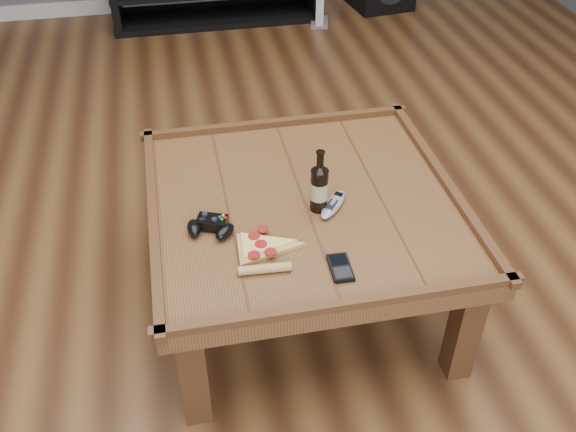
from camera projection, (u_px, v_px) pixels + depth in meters
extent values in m
plane|color=#3F2212|center=(302.00, 297.00, 2.37)|extent=(6.00, 6.00, 0.00)
cube|color=#4E3216|center=(304.00, 208.00, 2.11)|extent=(1.00, 1.00, 0.06)
cube|color=#3F2511|center=(193.00, 373.00, 1.86)|extent=(0.08, 0.08, 0.39)
cube|color=#3F2511|center=(464.00, 330.00, 1.99)|extent=(0.08, 0.08, 0.39)
cube|color=#3F2511|center=(175.00, 201.00, 2.50)|extent=(0.08, 0.08, 0.39)
cube|color=#3F2511|center=(381.00, 177.00, 2.63)|extent=(0.08, 0.08, 0.39)
cube|color=#3F2511|center=(277.00, 123.00, 2.45)|extent=(1.03, 0.03, 0.03)
cube|color=#3F2511|center=(344.00, 305.00, 1.71)|extent=(1.03, 0.03, 0.03)
cube|color=#3F2511|center=(445.00, 180.00, 2.16)|extent=(0.03, 1.03, 0.03)
cube|color=#3F2511|center=(153.00, 216.00, 2.01)|extent=(0.03, 1.03, 0.03)
cube|color=black|center=(217.00, 15.00, 4.46)|extent=(1.40, 0.45, 0.04)
cylinder|color=black|center=(319.00, 190.00, 2.01)|extent=(0.06, 0.06, 0.15)
cone|color=black|center=(320.00, 167.00, 1.95)|extent=(0.05, 0.05, 0.03)
cylinder|color=black|center=(320.00, 160.00, 1.94)|extent=(0.02, 0.02, 0.05)
cylinder|color=black|center=(321.00, 152.00, 1.92)|extent=(0.03, 0.03, 0.01)
cylinder|color=#BBB187|center=(319.00, 190.00, 2.01)|extent=(0.06, 0.06, 0.06)
cube|color=black|center=(212.00, 222.00, 1.97)|extent=(0.11, 0.09, 0.03)
ellipsoid|color=black|center=(194.00, 228.00, 1.95)|extent=(0.04, 0.08, 0.04)
ellipsoid|color=black|center=(225.00, 232.00, 1.93)|extent=(0.08, 0.09, 0.04)
cylinder|color=black|center=(205.00, 215.00, 1.97)|extent=(0.02, 0.02, 0.01)
cylinder|color=black|center=(214.00, 220.00, 1.95)|extent=(0.02, 0.02, 0.01)
cylinder|color=yellow|center=(223.00, 216.00, 1.96)|extent=(0.01, 0.01, 0.01)
cylinder|color=red|center=(225.00, 218.00, 1.95)|extent=(0.01, 0.01, 0.01)
cylinder|color=#0C33CC|center=(220.00, 217.00, 1.96)|extent=(0.01, 0.01, 0.01)
cylinder|color=#0C9919|center=(222.00, 219.00, 1.95)|extent=(0.01, 0.01, 0.01)
cylinder|color=tan|center=(265.00, 269.00, 1.82)|extent=(0.15, 0.04, 0.03)
cylinder|color=maroon|center=(254.00, 255.00, 1.85)|extent=(0.04, 0.04, 0.00)
cylinder|color=maroon|center=(271.00, 252.00, 1.86)|extent=(0.04, 0.04, 0.00)
cylinder|color=maroon|center=(261.00, 244.00, 1.89)|extent=(0.04, 0.04, 0.00)
cylinder|color=maroon|center=(254.00, 236.00, 1.92)|extent=(0.04, 0.04, 0.00)
cylinder|color=maroon|center=(263.00, 229.00, 1.94)|extent=(0.04, 0.04, 0.00)
cube|color=black|center=(340.00, 268.00, 1.83)|extent=(0.06, 0.11, 0.01)
cube|color=black|center=(338.00, 260.00, 1.85)|extent=(0.05, 0.05, 0.00)
cube|color=black|center=(343.00, 272.00, 1.80)|extent=(0.05, 0.05, 0.00)
ellipsoid|color=gray|center=(333.00, 204.00, 2.05)|extent=(0.14, 0.16, 0.02)
cube|color=black|center=(339.00, 194.00, 2.08)|extent=(0.03, 0.03, 0.00)
cube|color=black|center=(332.00, 204.00, 2.04)|extent=(0.05, 0.06, 0.00)
cube|color=slate|center=(319.00, 22.00, 4.40)|extent=(0.16, 0.23, 0.02)
cube|color=silver|center=(320.00, 3.00, 4.32)|extent=(0.09, 0.19, 0.24)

